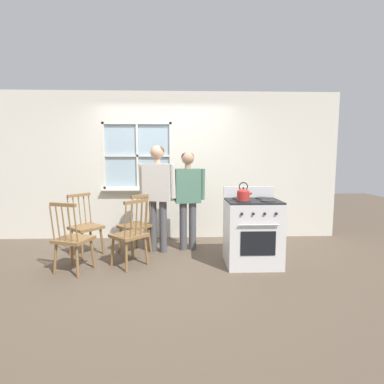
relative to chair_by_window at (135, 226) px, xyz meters
name	(u,v)px	position (x,y,z in m)	size (l,w,h in m)	color
ground_plane	(162,263)	(0.45, -0.47, -0.44)	(16.00, 16.00, 0.00)	brown
wall_back	(168,167)	(0.48, 0.93, 0.90)	(6.40, 0.16, 2.70)	silver
chair_by_window	(135,226)	(0.00, 0.00, 0.00)	(0.58, 0.58, 0.95)	olive
chair_near_wall	(85,227)	(-0.77, -0.04, 0.00)	(0.58, 0.58, 0.95)	olive
chair_center_cluster	(73,240)	(-0.71, -0.76, 0.00)	(0.53, 0.52, 0.95)	olive
chair_near_stove	(130,235)	(0.01, -0.57, 0.00)	(0.58, 0.58, 0.95)	olive
person_elderly_left	(158,187)	(0.35, 0.07, 0.61)	(0.61, 0.32, 1.70)	#4C4C51
person_teen_center	(188,191)	(0.83, 0.16, 0.54)	(0.56, 0.26, 1.60)	#4C4C51
stove	(252,232)	(1.73, -0.56, 0.04)	(0.75, 0.68, 1.08)	silver
kettle	(243,194)	(1.56, -0.69, 0.59)	(0.21, 0.17, 0.25)	red
potted_plant	(149,184)	(0.13, 0.84, 0.58)	(0.12, 0.12, 0.24)	beige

